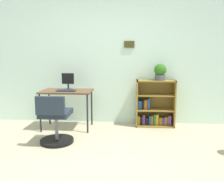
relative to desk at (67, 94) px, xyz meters
The scene contains 8 objects.
ground_plane 1.87m from the desk, 71.63° to the right, with size 6.24×6.24×0.00m, color #B1A989.
wall_back 0.96m from the desk, 41.29° to the left, with size 5.20×0.12×2.56m.
desk is the anchor object (origin of this frame).
monitor 0.24m from the desk, 85.80° to the left, with size 0.23×0.18×0.31m.
keyboard 0.12m from the desk, 80.51° to the right, with size 0.34×0.14×0.02m, color #1A2632.
office_chair 0.83m from the desk, 88.78° to the right, with size 0.52×0.55×0.78m.
bookshelf_low 1.69m from the desk, ahead, with size 0.73×0.30×0.89m.
potted_plant_on_shelf 1.79m from the desk, ahead, with size 0.23×0.23×0.31m.
Camera 1 is at (0.57, -2.45, 1.37)m, focal length 36.90 mm.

